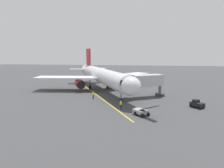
% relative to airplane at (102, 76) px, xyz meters
% --- Properties ---
extents(ground_plane, '(220.00, 220.00, 0.00)m').
position_rel_airplane_xyz_m(ground_plane, '(0.08, -0.06, -4.00)').
color(ground_plane, '#424244').
extents(apron_lead_in_line, '(19.03, 35.41, 0.01)m').
position_rel_airplane_xyz_m(apron_lead_in_line, '(-0.13, 6.25, -4.00)').
color(apron_lead_in_line, yellow).
rests_on(apron_lead_in_line, ground).
extents(airplane, '(31.26, 37.13, 11.50)m').
position_rel_airplane_xyz_m(airplane, '(0.00, 0.00, 0.00)').
color(airplane, silver).
rests_on(airplane, ground).
extents(jet_bridge, '(10.93, 7.45, 5.40)m').
position_rel_airplane_xyz_m(jet_bridge, '(-10.04, 7.43, -0.24)').
color(jet_bridge, '#B7B7BC').
rests_on(jet_bridge, ground).
extents(ground_crew_marshaller, '(0.42, 0.47, 1.71)m').
position_rel_airplane_xyz_m(ground_crew_marshaller, '(-6.97, 17.36, -3.12)').
color(ground_crew_marshaller, '#23232D').
rests_on(ground_crew_marshaller, ground).
extents(ground_crew_wing_walker, '(0.38, 0.47, 1.71)m').
position_rel_airplane_xyz_m(ground_crew_wing_walker, '(-0.05, 9.91, -3.12)').
color(ground_crew_wing_walker, '#23232D').
rests_on(ground_crew_wing_walker, ground).
extents(tug_near_nose, '(2.62, 2.73, 1.50)m').
position_rel_airplane_xyz_m(tug_near_nose, '(-20.90, 14.27, -3.30)').
color(tug_near_nose, black).
rests_on(tug_near_nose, ground).
extents(belt_loader_portside, '(4.07, 4.10, 2.32)m').
position_rel_airplane_xyz_m(belt_loader_portside, '(-10.65, 20.43, -3.29)').
color(belt_loader_portside, '#9E9EA3').
rests_on(belt_loader_portside, ground).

